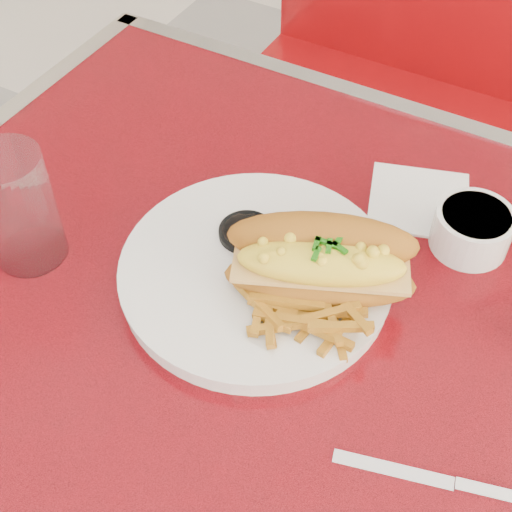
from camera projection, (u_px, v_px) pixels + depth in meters
The scene contains 11 objects.
diner_table at pixel (351, 416), 0.87m from camera, with size 1.23×0.83×0.77m.
booth_bench_far at pixel (486, 202), 1.58m from camera, with size 1.20×0.51×0.90m.
dinner_plate at pixel (256, 273), 0.79m from camera, with size 0.32×0.32×0.02m.
mac_hoagie at pixel (321, 261), 0.74m from camera, with size 0.23×0.17×0.09m.
fries_pile at pixel (304, 298), 0.74m from camera, with size 0.12×0.10×0.03m, color orange, non-canonical shape.
fork at pixel (316, 279), 0.78m from camera, with size 0.09×0.13×0.00m.
gravy_ramekin at pixel (472, 229), 0.82m from camera, with size 0.12×0.12×0.05m.
sauce_cup_left at pixel (247, 238), 0.82m from camera, with size 0.07×0.07×0.03m.
water_tumbler at pixel (18, 208), 0.78m from camera, with size 0.08×0.08×0.14m, color silver.
knife at pixel (445, 482), 0.64m from camera, with size 0.17×0.06×0.01m.
paper_napkin at pixel (419, 201), 0.89m from camera, with size 0.12×0.12×0.00m, color white.
Camera 1 is at (0.11, -0.43, 1.39)m, focal length 50.00 mm.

